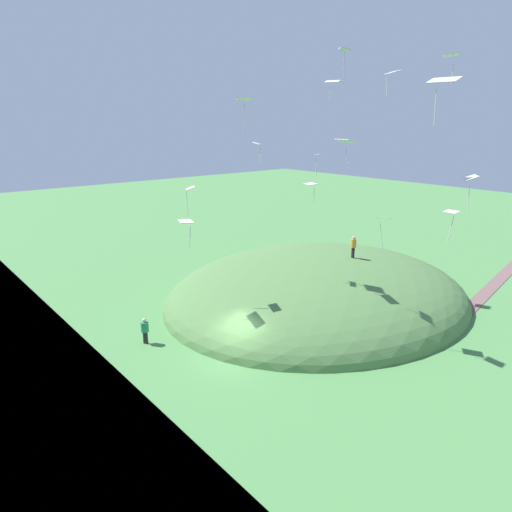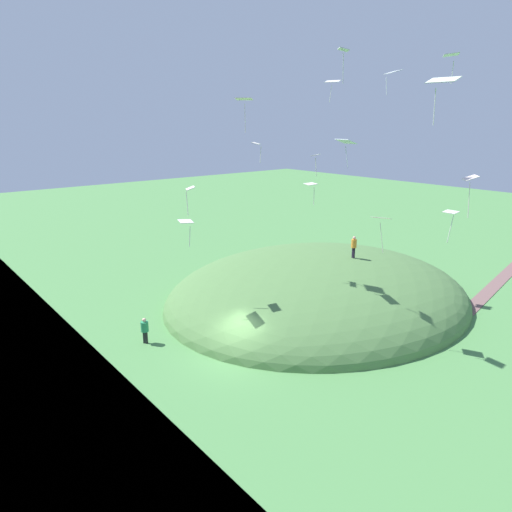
% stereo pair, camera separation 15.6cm
% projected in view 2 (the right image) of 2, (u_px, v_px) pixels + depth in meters
% --- Properties ---
extents(ground_plane, '(160.00, 160.00, 0.00)m').
position_uv_depth(ground_plane, '(235.00, 356.00, 26.80)').
color(ground_plane, '#4C8546').
extents(grass_hill, '(24.31, 21.23, 6.68)m').
position_uv_depth(grass_hill, '(318.00, 298.00, 35.65)').
color(grass_hill, '#4F7941').
rests_on(grass_hill, ground_plane).
extents(dirt_path, '(16.91, 3.95, 0.04)m').
position_uv_depth(dirt_path, '(497.00, 283.00, 38.78)').
color(dirt_path, brown).
rests_on(dirt_path, ground_plane).
extents(person_with_child, '(0.47, 0.47, 1.66)m').
position_uv_depth(person_with_child, '(354.00, 244.00, 34.33)').
color(person_with_child, black).
rests_on(person_with_child, grass_hill).
extents(person_on_hilltop, '(0.64, 0.64, 1.67)m').
position_uv_depth(person_on_hilltop, '(145.00, 328.00, 28.02)').
color(person_on_hilltop, black).
rests_on(person_on_hilltop, ground_plane).
extents(kite_0, '(1.19, 1.10, 1.31)m').
position_uv_depth(kite_0, '(451.00, 56.00, 21.42)').
color(kite_0, silver).
extents(kite_1, '(1.24, 1.28, 2.12)m').
position_uv_depth(kite_1, '(244.00, 101.00, 28.73)').
color(kite_1, silver).
extents(kite_2, '(0.76, 0.68, 1.31)m').
position_uv_depth(kite_2, '(316.00, 157.00, 27.30)').
color(kite_2, silver).
extents(kite_3, '(0.79, 0.74, 1.27)m').
position_uv_depth(kite_3, '(257.00, 145.00, 29.27)').
color(kite_3, silver).
extents(kite_5, '(0.49, 0.66, 1.53)m').
position_uv_depth(kite_5, '(451.00, 215.00, 21.55)').
color(kite_5, white).
extents(kite_6, '(0.74, 0.77, 1.44)m').
position_uv_depth(kite_6, '(343.00, 52.00, 19.86)').
color(kite_6, white).
extents(kite_7, '(0.85, 1.00, 1.36)m').
position_uv_depth(kite_7, '(311.00, 185.00, 28.24)').
color(kite_7, white).
extents(kite_8, '(1.06, 1.21, 1.51)m').
position_uv_depth(kite_8, '(333.00, 82.00, 32.50)').
color(kite_8, white).
extents(kite_9, '(0.87, 1.17, 1.58)m').
position_uv_depth(kite_9, '(346.00, 142.00, 25.05)').
color(kite_9, white).
extents(kite_10, '(0.97, 1.29, 1.90)m').
position_uv_depth(kite_10, '(443.00, 81.00, 18.62)').
color(kite_10, silver).
extents(kite_11, '(1.10, 1.30, 1.52)m').
position_uv_depth(kite_11, '(186.00, 222.00, 26.58)').
color(kite_11, white).
extents(kite_12, '(0.99, 1.12, 1.29)m').
position_uv_depth(kite_12, '(393.00, 73.00, 24.77)').
color(kite_12, white).
extents(kite_13, '(0.75, 0.87, 1.74)m').
position_uv_depth(kite_13, '(190.00, 190.00, 27.16)').
color(kite_13, silver).
extents(kite_14, '(1.20, 1.17, 2.34)m').
position_uv_depth(kite_14, '(470.00, 180.00, 25.11)').
color(kite_14, silver).
extents(kite_15, '(1.14, 1.31, 2.18)m').
position_uv_depth(kite_15, '(381.00, 220.00, 26.43)').
color(kite_15, '#F6E0CF').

